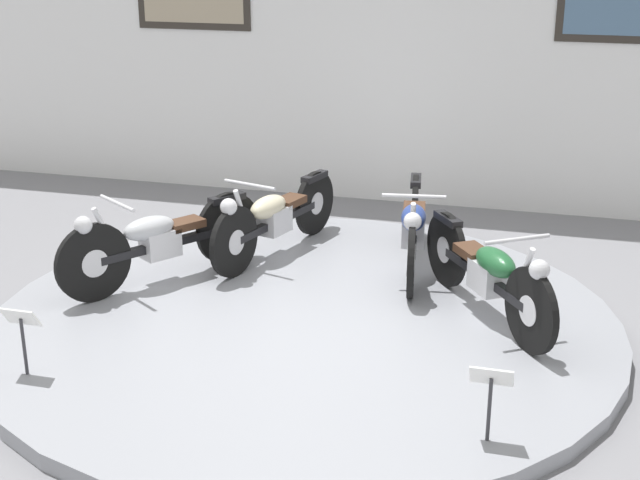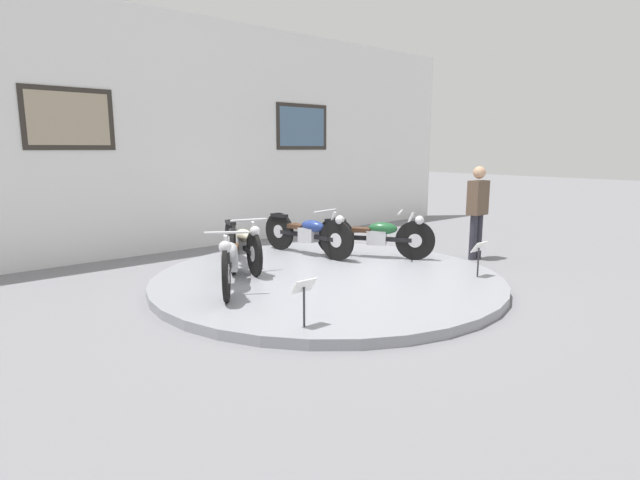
% 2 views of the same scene
% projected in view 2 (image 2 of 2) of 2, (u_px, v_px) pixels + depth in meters
% --- Properties ---
extents(ground_plane, '(60.00, 60.00, 0.00)m').
position_uv_depth(ground_plane, '(327.00, 283.00, 7.29)').
color(ground_plane, slate).
extents(display_platform, '(5.02, 5.02, 0.12)m').
position_uv_depth(display_platform, '(327.00, 279.00, 7.28)').
color(display_platform, gray).
rests_on(display_platform, ground_plane).
extents(back_wall, '(14.00, 0.22, 4.38)m').
position_uv_depth(back_wall, '(202.00, 135.00, 9.71)').
color(back_wall, white).
rests_on(back_wall, ground_plane).
extents(motorcycle_silver, '(1.17, 1.71, 0.81)m').
position_uv_depth(motorcycle_silver, '(230.00, 257.00, 6.57)').
color(motorcycle_silver, black).
rests_on(motorcycle_silver, display_platform).
extents(motorcycle_cream, '(0.68, 1.93, 0.80)m').
position_uv_depth(motorcycle_cream, '(242.00, 242.00, 7.72)').
color(motorcycle_cream, black).
rests_on(motorcycle_cream, display_platform).
extents(motorcycle_blue, '(0.54, 2.01, 0.81)m').
position_uv_depth(motorcycle_blue, '(308.00, 232.00, 8.55)').
color(motorcycle_blue, black).
rests_on(motorcycle_blue, display_platform).
extents(motorcycle_green, '(1.18, 1.68, 0.80)m').
position_uv_depth(motorcycle_green, '(377.00, 235.00, 8.35)').
color(motorcycle_green, black).
rests_on(motorcycle_green, display_platform).
extents(info_placard_front_left, '(0.26, 0.11, 0.51)m').
position_uv_depth(info_placard_front_left, '(304.00, 292.00, 5.09)').
color(info_placard_front_left, '#333338').
rests_on(info_placard_front_left, display_platform).
extents(info_placard_front_centre, '(0.26, 0.11, 0.51)m').
position_uv_depth(info_placard_front_centre, '(479.00, 251.00, 7.11)').
color(info_placard_front_centre, '#333338').
rests_on(info_placard_front_centre, display_platform).
extents(visitor_standing, '(0.36, 0.22, 1.64)m').
position_uv_depth(visitor_standing, '(477.00, 207.00, 8.71)').
color(visitor_standing, '#2D2D38').
rests_on(visitor_standing, ground_plane).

